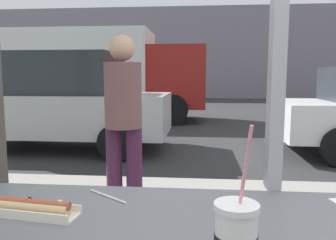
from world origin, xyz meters
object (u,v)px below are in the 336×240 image
object	(u,v)px
parked_car_silver	(63,102)
box_truck	(98,72)
pedestrian	(123,117)
hotdog_tray_far	(33,208)

from	to	relation	value
parked_car_silver	box_truck	size ratio (longest dim) A/B	0.62
pedestrian	parked_car_silver	bearing A→B (deg)	119.50
hotdog_tray_far	box_truck	bearing A→B (deg)	105.58
hotdog_tray_far	pedestrian	distance (m)	1.95
box_truck	pedestrian	xyz separation A→B (m)	(2.62, -8.03, -0.49)
box_truck	pedestrian	distance (m)	8.46
hotdog_tray_far	box_truck	world-z (taller)	box_truck
parked_car_silver	pedestrian	world-z (taller)	parked_car_silver
parked_car_silver	box_truck	xyz separation A→B (m)	(-0.62, 4.49, 0.64)
parked_car_silver	pedestrian	xyz separation A→B (m)	(2.00, -3.54, 0.15)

